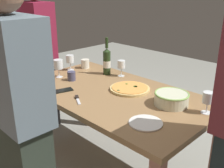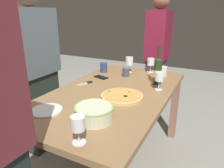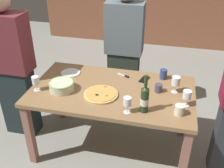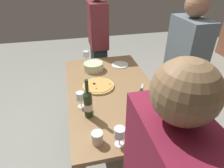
% 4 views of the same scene
% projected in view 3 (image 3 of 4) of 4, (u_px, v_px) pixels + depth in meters
% --- Properties ---
extents(ground_plane, '(8.00, 8.00, 0.00)m').
position_uv_depth(ground_plane, '(112.00, 146.00, 3.00)').
color(ground_plane, gray).
extents(dining_table, '(1.60, 0.90, 0.75)m').
position_uv_depth(dining_table, '(112.00, 97.00, 2.66)').
color(dining_table, olive).
rests_on(dining_table, ground).
extents(pizza, '(0.33, 0.33, 0.03)m').
position_uv_depth(pizza, '(101.00, 94.00, 2.52)').
color(pizza, '#D6B870').
rests_on(pizza, dining_table).
extents(serving_bowl, '(0.25, 0.25, 0.09)m').
position_uv_depth(serving_bowl, '(62.00, 86.00, 2.59)').
color(serving_bowl, beige).
rests_on(serving_bowl, dining_table).
extents(wine_bottle, '(0.07, 0.07, 0.35)m').
position_uv_depth(wine_bottle, '(145.00, 99.00, 2.25)').
color(wine_bottle, '#23381A').
rests_on(wine_bottle, dining_table).
extents(wine_glass_near_pizza, '(0.07, 0.07, 0.15)m').
position_uv_depth(wine_glass_near_pizza, '(36.00, 81.00, 2.56)').
color(wine_glass_near_pizza, white).
rests_on(wine_glass_near_pizza, dining_table).
extents(wine_glass_by_bottle, '(0.07, 0.07, 0.15)m').
position_uv_depth(wine_glass_by_bottle, '(127.00, 102.00, 2.24)').
color(wine_glass_by_bottle, white).
rests_on(wine_glass_by_bottle, dining_table).
extents(wine_glass_far_left, '(0.08, 0.08, 0.15)m').
position_uv_depth(wine_glass_far_left, '(187.00, 95.00, 2.33)').
color(wine_glass_far_left, white).
rests_on(wine_glass_far_left, dining_table).
extents(wine_glass_far_right, '(0.08, 0.08, 0.17)m').
position_uv_depth(wine_glass_far_right, '(176.00, 81.00, 2.52)').
color(wine_glass_far_right, white).
rests_on(wine_glass_far_right, dining_table).
extents(cup_amber, '(0.07, 0.07, 0.08)m').
position_uv_depth(cup_amber, '(159.00, 88.00, 2.56)').
color(cup_amber, '#444360').
rests_on(cup_amber, dining_table).
extents(cup_ceramic, '(0.07, 0.07, 0.10)m').
position_uv_depth(cup_ceramic, '(163.00, 74.00, 2.78)').
color(cup_ceramic, navy).
rests_on(cup_ceramic, dining_table).
extents(cup_spare, '(0.08, 0.08, 0.09)m').
position_uv_depth(cup_spare, '(180.00, 110.00, 2.25)').
color(cup_spare, silver).
rests_on(cup_spare, dining_table).
extents(side_plate, '(0.21, 0.21, 0.01)m').
position_uv_depth(side_plate, '(71.00, 73.00, 2.91)').
color(side_plate, white).
rests_on(side_plate, dining_table).
extents(cell_phone, '(0.11, 0.16, 0.01)m').
position_uv_depth(cell_phone, '(144.00, 79.00, 2.78)').
color(cell_phone, black).
rests_on(cell_phone, dining_table).
extents(pizza_knife, '(0.14, 0.09, 0.02)m').
position_uv_depth(pizza_knife, '(125.00, 76.00, 2.85)').
color(pizza_knife, silver).
rests_on(pizza_knife, dining_table).
extents(person_guest_left, '(0.45, 0.24, 1.63)m').
position_uv_depth(person_guest_left, '(124.00, 51.00, 3.26)').
color(person_guest_left, '#273026').
rests_on(person_guest_left, ground).
extents(person_guest_right, '(0.43, 0.24, 1.65)m').
position_uv_depth(person_guest_right, '(13.00, 68.00, 2.83)').
color(person_guest_right, '#1C282A').
rests_on(person_guest_right, ground).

